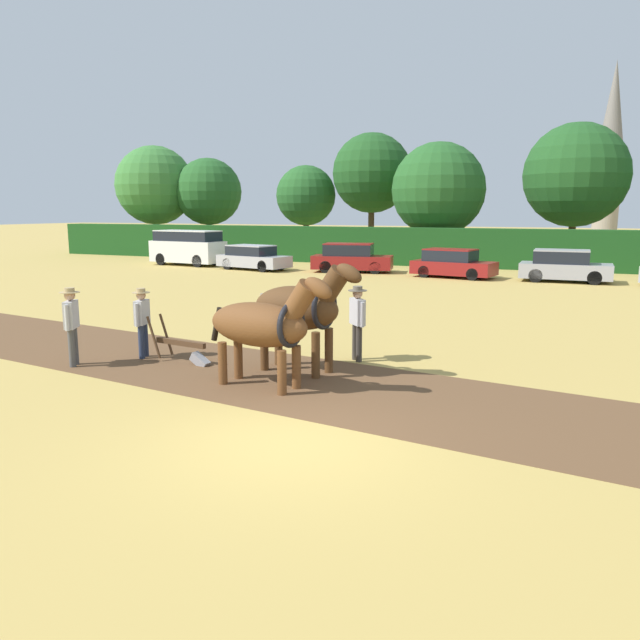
% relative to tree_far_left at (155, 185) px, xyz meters
% --- Properties ---
extents(ground_plane, '(240.00, 240.00, 0.00)m').
position_rel_tree_far_left_xyz_m(ground_plane, '(28.28, -33.32, -5.32)').
color(ground_plane, tan).
extents(plowed_furrow_strip, '(35.68, 8.52, 0.01)m').
position_rel_tree_far_left_xyz_m(plowed_furrow_strip, '(21.20, -29.51, -5.32)').
color(plowed_furrow_strip, brown).
rests_on(plowed_furrow_strip, ground).
extents(hedgerow, '(67.63, 1.48, 2.33)m').
position_rel_tree_far_left_xyz_m(hedgerow, '(28.28, -3.19, -4.16)').
color(hedgerow, '#194719').
rests_on(hedgerow, ground).
extents(tree_far_left, '(6.20, 6.20, 8.43)m').
position_rel_tree_far_left_xyz_m(tree_far_left, '(0.00, 0.00, 0.00)').
color(tree_far_left, brown).
rests_on(tree_far_left, ground).
extents(tree_left, '(5.21, 5.21, 7.42)m').
position_rel_tree_far_left_xyz_m(tree_left, '(4.28, 1.11, -0.52)').
color(tree_left, '#423323').
rests_on(tree_left, ground).
extents(tree_center_left, '(4.50, 4.50, 6.72)m').
position_rel_tree_far_left_xyz_m(tree_center_left, '(12.24, 2.21, -0.87)').
color(tree_center_left, brown).
rests_on(tree_center_left, ground).
extents(tree_center, '(5.70, 5.70, 8.88)m').
position_rel_tree_far_left_xyz_m(tree_center, '(17.35, 2.48, 0.69)').
color(tree_center, '#4C3823').
rests_on(tree_center, ground).
extents(tree_center_right, '(6.11, 6.11, 7.79)m').
position_rel_tree_far_left_xyz_m(tree_center_right, '(22.83, -0.09, -0.60)').
color(tree_center_right, '#423323').
rests_on(tree_center_right, ground).
extents(tree_right, '(6.39, 6.39, 8.73)m').
position_rel_tree_far_left_xyz_m(tree_right, '(31.09, 1.25, 0.21)').
color(tree_right, '#4C3823').
rests_on(tree_right, ground).
extents(church_spire, '(3.15, 3.15, 20.48)m').
position_rel_tree_far_left_xyz_m(church_spire, '(33.58, 41.77, 5.39)').
color(church_spire, gray).
rests_on(church_spire, ground).
extents(draft_horse_lead_left, '(2.90, 1.19, 2.32)m').
position_rel_tree_far_left_xyz_m(draft_horse_lead_left, '(26.51, -30.89, -4.07)').
color(draft_horse_lead_left, brown).
rests_on(draft_horse_lead_left, ground).
extents(draft_horse_lead_right, '(2.72, 1.24, 2.46)m').
position_rel_tree_far_left_xyz_m(draft_horse_lead_right, '(26.68, -29.56, -3.93)').
color(draft_horse_lead_right, '#513319').
rests_on(draft_horse_lead_right, ground).
extents(plow, '(1.68, 0.54, 1.13)m').
position_rel_tree_far_left_xyz_m(plow, '(23.92, -29.87, -5.00)').
color(plow, '#4C331E').
rests_on(plow, ground).
extents(farmer_at_plow, '(0.41, 0.63, 1.65)m').
position_rel_tree_far_left_xyz_m(farmer_at_plow, '(22.72, -29.84, -4.37)').
color(farmer_at_plow, '#28334C').
rests_on(farmer_at_plow, ground).
extents(farmer_beside_team, '(0.49, 0.52, 1.74)m').
position_rel_tree_far_left_xyz_m(farmer_beside_team, '(27.44, -28.12, -4.30)').
color(farmer_beside_team, '#38332D').
rests_on(farmer_beside_team, ground).
extents(farmer_onlooker_left, '(0.44, 0.61, 1.76)m').
position_rel_tree_far_left_xyz_m(farmer_onlooker_left, '(21.79, -31.08, -4.28)').
color(farmer_onlooker_left, '#4C4C4C').
rests_on(farmer_onlooker_left, ground).
extents(parked_van, '(4.93, 2.37, 2.16)m').
position_rel_tree_far_left_xyz_m(parked_van, '(9.13, -8.76, -4.21)').
color(parked_van, silver).
rests_on(parked_van, ground).
extents(parked_car_left, '(4.57, 2.60, 1.42)m').
position_rel_tree_far_left_xyz_m(parked_car_left, '(14.34, -9.77, -4.63)').
color(parked_car_left, '#A8A8B2').
rests_on(parked_car_left, ground).
extents(parked_car_center_left, '(4.66, 2.60, 1.60)m').
position_rel_tree_far_left_xyz_m(parked_car_center_left, '(20.05, -8.84, -4.56)').
color(parked_car_center_left, maroon).
rests_on(parked_car_center_left, ground).
extents(parked_car_center, '(4.36, 2.44, 1.46)m').
position_rel_tree_far_left_xyz_m(parked_car_center, '(25.80, -9.36, -4.62)').
color(parked_car_center, maroon).
rests_on(parked_car_center, ground).
extents(parked_car_center_right, '(4.20, 1.90, 1.54)m').
position_rel_tree_far_left_xyz_m(parked_car_center_right, '(31.13, -9.16, -4.58)').
color(parked_car_center_right, '#9E9EA8').
rests_on(parked_car_center_right, ground).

